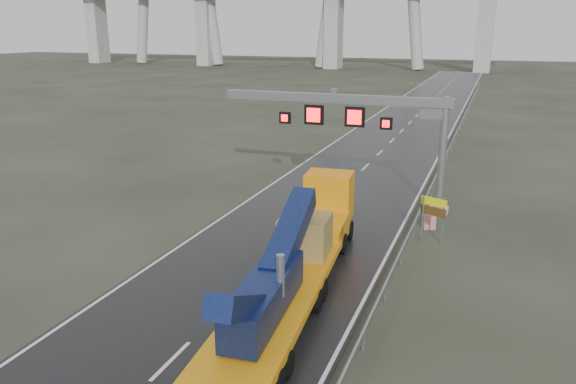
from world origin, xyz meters
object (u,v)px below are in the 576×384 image
at_px(sign_gantry, 366,119).
at_px(heavy_haul_truck, 299,252).
at_px(exit_sign_pair, 433,211).
at_px(striped_barrier, 430,220).

bearing_deg(sign_gantry, heavy_haul_truck, -89.35).
relative_size(exit_sign_pair, striped_barrier, 2.33).
height_order(heavy_haul_truck, striped_barrier, heavy_haul_truck).
distance_m(heavy_haul_truck, striped_barrier, 10.83).
xyz_separation_m(sign_gantry, striped_barrier, (4.67, -3.28, -5.07)).
relative_size(sign_gantry, heavy_haul_truck, 0.79).
bearing_deg(striped_barrier, sign_gantry, 128.28).
relative_size(sign_gantry, striped_barrier, 13.70).
bearing_deg(heavy_haul_truck, sign_gantry, 85.58).
xyz_separation_m(heavy_haul_truck, exit_sign_pair, (4.85, 7.74, 0.07)).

